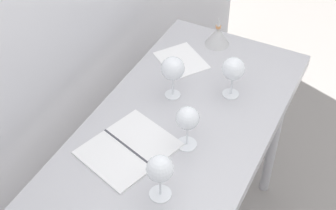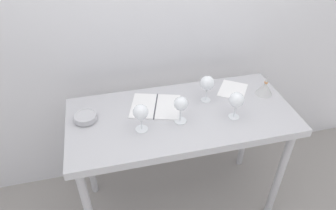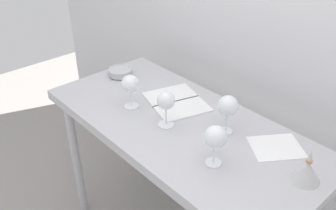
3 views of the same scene
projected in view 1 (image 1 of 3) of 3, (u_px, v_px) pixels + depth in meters
back_wall at (46, 6)px, 1.68m from camera, size 3.80×0.04×2.60m
steel_counter at (173, 153)px, 1.85m from camera, size 1.40×0.65×0.90m
wine_glass_near_left at (160, 170)px, 1.50m from camera, size 0.09×0.09×0.17m
wine_glass_near_center at (187, 120)px, 1.66m from camera, size 0.08×0.08×0.17m
wine_glass_far_right at (173, 69)px, 1.85m from camera, size 0.09×0.09×0.18m
wine_glass_near_right at (233, 70)px, 1.86m from camera, size 0.09×0.09×0.18m
open_notebook at (129, 149)px, 1.72m from camera, size 0.37×0.34×0.01m
tasting_sheet_upper at (181, 60)px, 2.11m from camera, size 0.26×0.27×0.00m
decanter_funnel at (218, 36)px, 2.17m from camera, size 0.11×0.11×0.14m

